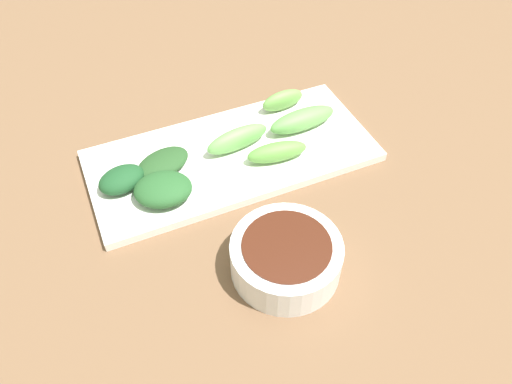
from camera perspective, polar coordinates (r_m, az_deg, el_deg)
The scene contains 10 objects.
tabletop at distance 0.63m, azimuth -1.71°, elevation -2.40°, with size 2.10×2.10×0.02m, color brown.
sauce_bowl at distance 0.55m, azimuth 3.44°, elevation -7.30°, with size 0.12×0.12×0.04m.
serving_plate at distance 0.68m, azimuth -2.76°, elevation 4.15°, with size 0.17×0.38×0.01m, color white.
broccoli_stalk_0 at distance 0.70m, azimuth 5.31°, elevation 8.21°, with size 0.03×0.10×0.03m, color #62A150.
broccoli_stalk_1 at distance 0.74m, azimuth 3.05°, elevation 10.39°, with size 0.02×0.07×0.03m, color #6AA34A.
broccoli_leafy_2 at distance 0.64m, azimuth -15.05°, elevation 1.39°, with size 0.04×0.06×0.03m, color #1C4B25.
broccoli_stalk_3 at distance 0.65m, azimuth 2.40°, elevation 4.58°, with size 0.03×0.08×0.03m, color #5E9E41.
broccoli_leafy_4 at distance 0.62m, azimuth -10.54°, elevation 0.31°, with size 0.06×0.07×0.03m, color #265729.
broccoli_leafy_5 at distance 0.66m, azimuth -10.58°, elevation 3.25°, with size 0.05×0.07×0.02m, color #254B23.
broccoli_stalk_6 at distance 0.67m, azimuth -2.13°, elevation 6.06°, with size 0.02×0.09×0.03m, color #6AAE55.
Camera 1 is at (-0.38, 0.14, 0.49)m, focal length 35.14 mm.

